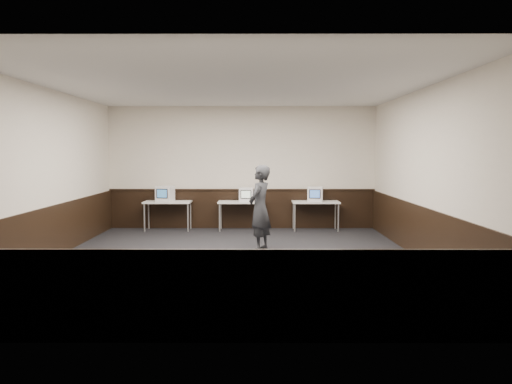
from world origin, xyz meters
TOP-DOWN VIEW (x-y plane):
  - floor at (0.00, 0.00)m, footprint 8.00×8.00m
  - ceiling at (0.00, 0.00)m, footprint 8.00×8.00m
  - back_wall at (0.00, 4.00)m, footprint 7.00×0.00m
  - front_wall at (0.00, -4.00)m, footprint 7.00×0.00m
  - left_wall at (-3.50, 0.00)m, footprint 0.00×8.00m
  - right_wall at (3.50, 0.00)m, footprint 0.00×8.00m
  - wainscot_back at (0.00, 3.98)m, footprint 6.98×0.04m
  - wainscot_front at (0.00, -3.98)m, footprint 6.98×0.04m
  - wainscot_left at (-3.48, 0.00)m, footprint 0.04×7.98m
  - wainscot_right at (3.48, 0.00)m, footprint 0.04×7.98m
  - wainscot_rail at (0.00, 3.96)m, footprint 6.98×0.06m
  - desk_left at (-1.90, 3.60)m, footprint 1.20×0.60m
  - desk_center at (0.00, 3.60)m, footprint 1.20×0.60m
  - desk_right at (1.90, 3.60)m, footprint 1.20×0.60m
  - emac_left at (-1.96, 3.57)m, footprint 0.47×0.48m
  - emac_center at (0.12, 3.57)m, footprint 0.37×0.40m
  - emac_right at (1.89, 3.56)m, footprint 0.44×0.46m
  - person at (0.46, 0.94)m, footprint 0.65×0.75m

SIDE VIEW (x-z plane):
  - floor at x=0.00m, z-range 0.00..0.00m
  - wainscot_back at x=0.00m, z-range 0.00..1.00m
  - wainscot_front at x=0.00m, z-range 0.00..1.00m
  - wainscot_left at x=-3.48m, z-range 0.00..1.00m
  - wainscot_right at x=3.48m, z-range 0.00..1.00m
  - desk_left at x=-1.90m, z-range 0.30..1.05m
  - desk_center at x=0.00m, z-range 0.30..1.05m
  - desk_right at x=1.90m, z-range 0.30..1.05m
  - person at x=0.46m, z-range 0.00..1.75m
  - emac_center at x=0.12m, z-range 0.75..1.11m
  - emac_right at x=1.89m, z-range 0.75..1.13m
  - emac_left at x=-1.96m, z-range 0.75..1.15m
  - wainscot_rail at x=0.00m, z-range 1.00..1.04m
  - back_wall at x=0.00m, z-range -1.90..5.10m
  - front_wall at x=0.00m, z-range -1.90..5.10m
  - left_wall at x=-3.50m, z-range -2.40..5.60m
  - right_wall at x=3.50m, z-range -2.40..5.60m
  - ceiling at x=0.00m, z-range 3.20..3.20m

